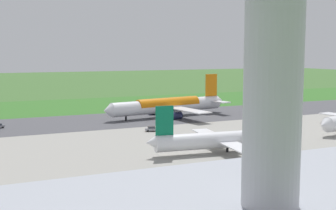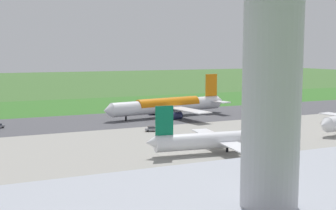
{
  "view_description": "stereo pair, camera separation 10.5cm",
  "coord_description": "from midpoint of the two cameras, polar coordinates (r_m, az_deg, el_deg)",
  "views": [
    {
      "loc": [
        70.09,
        153.29,
        24.79
      ],
      "look_at": [
        1.1,
        0.0,
        4.5
      ],
      "focal_mm": 47.22,
      "sensor_mm": 36.0,
      "label": 1
    },
    {
      "loc": [
        70.0,
        153.33,
        24.79
      ],
      "look_at": [
        1.1,
        0.0,
        4.5
      ],
      "focal_mm": 47.22,
      "sensor_mm": 36.0,
      "label": 2
    }
  ],
  "objects": [
    {
      "name": "ground_plane",
      "position": [
        170.37,
        0.36,
        -1.48
      ],
      "size": [
        800.0,
        800.0,
        0.0
      ],
      "primitive_type": "plane",
      "color": "#3D662D"
    },
    {
      "name": "runway_asphalt",
      "position": [
        170.36,
        0.36,
        -1.47
      ],
      "size": [
        600.0,
        36.84,
        0.06
      ],
      "primitive_type": "cube",
      "color": "#47474C",
      "rests_on": "ground"
    },
    {
      "name": "apron_concrete",
      "position": [
        123.9,
        10.85,
        -4.77
      ],
      "size": [
        440.0,
        110.0,
        0.05
      ],
      "primitive_type": "cube",
      "color": "gray",
      "rests_on": "ground"
    },
    {
      "name": "grass_verge_foreground",
      "position": [
        205.89,
        -4.12,
        -0.05
      ],
      "size": [
        600.0,
        80.0,
        0.04
      ],
      "primitive_type": "cube",
      "color": "#346B27",
      "rests_on": "ground"
    },
    {
      "name": "airliner_main",
      "position": [
        169.54,
        0.12,
        -0.04
      ],
      "size": [
        54.02,
        44.4,
        15.88
      ],
      "color": "white",
      "rests_on": "ground"
    },
    {
      "name": "airliner_parked_mid",
      "position": [
        110.34,
        7.58,
        -4.39
      ],
      "size": [
        41.88,
        34.35,
        12.22
      ],
      "color": "white",
      "rests_on": "ground"
    },
    {
      "name": "service_truck_baggage",
      "position": [
        182.43,
        11.73,
        -0.63
      ],
      "size": [
        4.49,
        6.21,
        2.65
      ],
      "color": "gray",
      "rests_on": "ground"
    },
    {
      "name": "service_car_followme",
      "position": [
        138.33,
        -2.08,
        -3.09
      ],
      "size": [
        4.53,
        2.87,
        1.62
      ],
      "color": "gray",
      "rests_on": "ground"
    },
    {
      "name": "no_stopping_sign",
      "position": [
        210.18,
        -0.79,
        0.48
      ],
      "size": [
        0.6,
        0.1,
        2.27
      ],
      "color": "slate",
      "rests_on": "ground"
    },
    {
      "name": "traffic_cone_orange",
      "position": [
        208.77,
        -2.02,
        0.13
      ],
      "size": [
        0.4,
        0.4,
        0.55
      ],
      "primitive_type": "cone",
      "color": "orange",
      "rests_on": "ground"
    }
  ]
}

